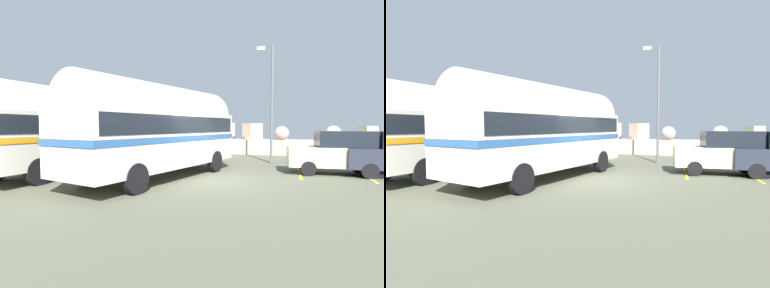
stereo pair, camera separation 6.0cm
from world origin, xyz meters
The scene contains 6 objects.
ground centered at (0.00, 0.00, 0.01)m, with size 32.00×26.00×0.02m.
breakwater centered at (-0.11, 11.82, 0.72)m, with size 31.36×2.06×2.36m.
vintage_coach centered at (-2.26, -0.17, 2.05)m, with size 4.33×8.91×3.70m.
second_coach centered at (-6.67, -0.16, 2.05)m, with size 3.00×8.73×3.70m.
parked_car_nearest centered at (4.65, 3.17, 0.97)m, with size 4.23×2.05×1.86m.
lamp_post centered at (1.55, 6.22, 3.68)m, with size 0.93×0.27×6.54m.
Camera 1 is at (2.65, -10.70, 2.08)m, focal length 27.29 mm.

